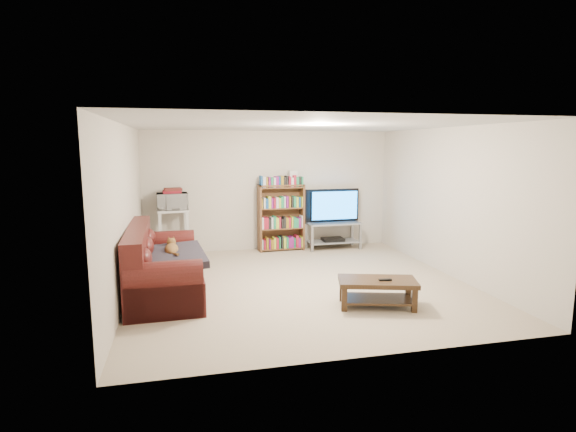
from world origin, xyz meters
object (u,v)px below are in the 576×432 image
object	(u,v)px
bookshelf	(281,217)
sofa	(159,270)
coffee_table	(377,288)
tv_stand	(333,231)

from	to	relation	value
bookshelf	sofa	bearing A→B (deg)	-137.64
sofa	bookshelf	world-z (taller)	bookshelf
sofa	bookshelf	bearing A→B (deg)	43.08
coffee_table	bookshelf	size ratio (longest dim) A/B	0.83
sofa	tv_stand	size ratio (longest dim) A/B	2.08
sofa	tv_stand	xyz separation A→B (m)	(3.36, 2.17, 0.03)
tv_stand	sofa	bearing A→B (deg)	-148.31
bookshelf	coffee_table	bearing A→B (deg)	-83.50
coffee_table	bookshelf	world-z (taller)	bookshelf
tv_stand	coffee_table	bearing A→B (deg)	-100.07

